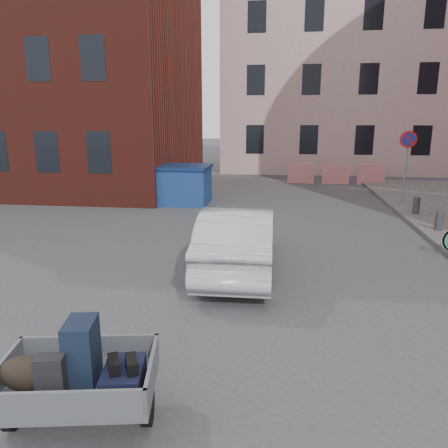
# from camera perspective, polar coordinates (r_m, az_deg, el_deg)

# --- Properties ---
(ground) EXTENTS (120.00, 120.00, 0.00)m
(ground) POSITION_cam_1_polar(r_m,az_deg,el_deg) (7.96, -4.14, -10.38)
(ground) COLOR #38383A
(ground) RESTS_ON ground
(building_brick) EXTENTS (12.00, 10.00, 14.00)m
(building_brick) POSITION_cam_1_polar(r_m,az_deg,el_deg) (22.98, -21.58, 22.33)
(building_brick) COLOR #591E16
(building_brick) RESTS_ON ground
(building_pink) EXTENTS (16.00, 8.00, 14.00)m
(building_pink) POSITION_cam_1_polar(r_m,az_deg,el_deg) (29.69, 17.18, 20.53)
(building_pink) COLOR #C79D99
(building_pink) RESTS_ON ground
(no_parking_sign) EXTENTS (0.60, 0.09, 2.65)m
(no_parking_sign) POSITION_cam_1_polar(r_m,az_deg,el_deg) (17.24, 22.80, 8.65)
(no_parking_sign) COLOR gray
(no_parking_sign) RESTS_ON sidewalk
(barriers) EXTENTS (4.70, 0.18, 1.00)m
(barriers) POSITION_cam_1_polar(r_m,az_deg,el_deg) (22.44, 14.35, 6.37)
(barriers) COLOR red
(barriers) RESTS_ON ground
(trailer) EXTENTS (1.77, 1.92, 1.20)m
(trailer) POSITION_cam_1_polar(r_m,az_deg,el_deg) (5.12, -18.69, -18.20)
(trailer) COLOR black
(trailer) RESTS_ON ground
(dumpster) EXTENTS (3.54, 1.88, 1.47)m
(dumpster) POSITION_cam_1_polar(r_m,az_deg,el_deg) (16.99, -7.76, 5.20)
(dumpster) COLOR navy
(dumpster) RESTS_ON ground
(silver_car) EXTENTS (1.58, 4.28, 1.40)m
(silver_car) POSITION_cam_1_polar(r_m,az_deg,el_deg) (9.39, 1.83, -1.98)
(silver_car) COLOR #B0B4B8
(silver_car) RESTS_ON ground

